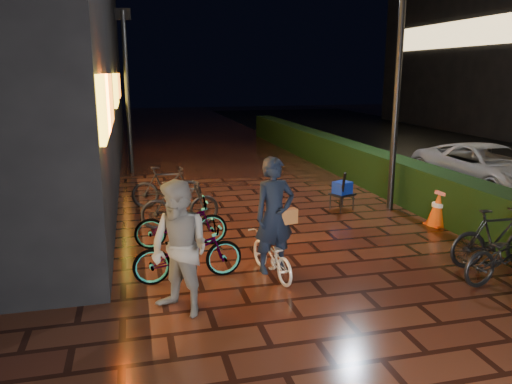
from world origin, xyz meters
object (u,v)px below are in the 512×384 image
object	(u,v)px
van	(488,168)
cyclist	(273,234)
bystander_person	(180,249)
cart_assembly	(342,189)
traffic_barrier	(465,216)

from	to	relation	value
van	cyclist	world-z (taller)	cyclist
bystander_person	cart_assembly	bearing A→B (deg)	94.27
bystander_person	cyclist	world-z (taller)	cyclist
traffic_barrier	cart_assembly	world-z (taller)	cart_assembly
van	traffic_barrier	xyz separation A→B (m)	(-2.87, -3.04, -0.26)
cart_assembly	cyclist	bearing A→B (deg)	-127.95
van	cart_assembly	world-z (taller)	van
bystander_person	traffic_barrier	world-z (taller)	bystander_person
bystander_person	van	distance (m)	9.91
traffic_barrier	cart_assembly	bearing A→B (deg)	126.09
bystander_person	cyclist	distance (m)	1.71
cyclist	cart_assembly	xyz separation A→B (m)	(2.59, 3.32, -0.21)
bystander_person	traffic_barrier	distance (m)	6.03
bystander_person	traffic_barrier	size ratio (longest dim) A/B	0.99
van	cart_assembly	bearing A→B (deg)	-172.42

